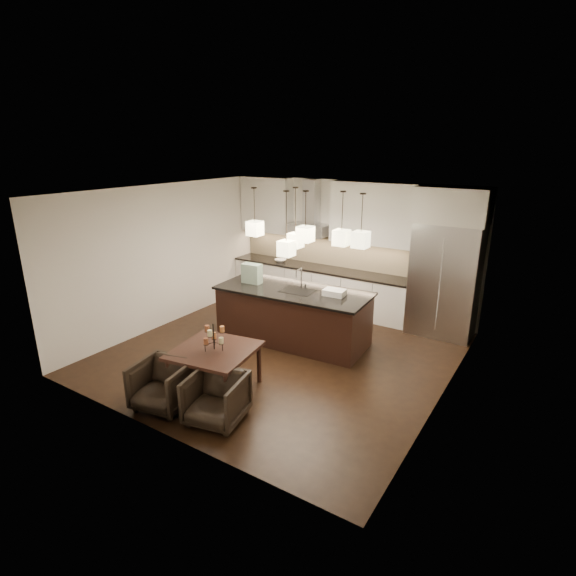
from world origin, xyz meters
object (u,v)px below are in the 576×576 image
Objects in this scene: refrigerator at (445,280)px; armchair_right at (216,399)px; armchair_left at (163,385)px; dining_table at (215,370)px; island_body at (293,316)px.

refrigerator is 4.91m from armchair_right.
refrigerator is 5.38m from armchair_left.
island_body is at bearing 80.52° from dining_table.
refrigerator is 2.89× the size of armchair_left.
dining_table is 1.50× the size of armchair_left.
dining_table is at bearing -94.30° from island_body.
dining_table is 1.53× the size of armchair_right.
refrigerator is at bearing 35.46° from island_body.
island_body is at bearing 88.64° from armchair_right.
island_body is at bearing 72.53° from armchair_left.
armchair_left is (-2.56, -4.68, -0.74)m from refrigerator.
armchair_left is (-0.32, -0.73, 0.00)m from dining_table.
armchair_right is (0.52, -2.73, -0.15)m from island_body.
dining_table is (-2.24, -3.95, -0.74)m from refrigerator.
island_body is 2.14m from dining_table.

